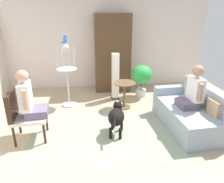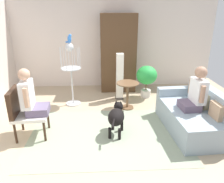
{
  "view_description": "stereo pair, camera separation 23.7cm",
  "coord_description": "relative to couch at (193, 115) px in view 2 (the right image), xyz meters",
  "views": [
    {
      "loc": [
        -0.49,
        -3.56,
        2.28
      ],
      "look_at": [
        -0.06,
        0.08,
        0.87
      ],
      "focal_mm": 34.95,
      "sensor_mm": 36.0,
      "label": 1
    },
    {
      "loc": [
        -0.25,
        -3.58,
        2.28
      ],
      "look_at": [
        -0.06,
        0.08,
        0.87
      ],
      "focal_mm": 34.95,
      "sensor_mm": 36.0,
      "label": 2
    }
  ],
  "objects": [
    {
      "name": "ground_plane",
      "position": [
        -1.55,
        -0.17,
        -0.31
      ],
      "size": [
        6.93,
        6.93,
        0.0
      ],
      "primitive_type": "plane",
      "color": "tan"
    },
    {
      "name": "column_lamp",
      "position": [
        -1.32,
        1.63,
        0.3
      ],
      "size": [
        0.2,
        0.2,
        1.22
      ],
      "color": "#4C4742",
      "rests_on": "ground"
    },
    {
      "name": "armchair",
      "position": [
        -3.23,
        -0.09,
        0.24
      ],
      "size": [
        0.64,
        0.6,
        0.95
      ],
      "color": "#382316",
      "rests_on": "ground"
    },
    {
      "name": "armoire_cabinet",
      "position": [
        -1.31,
        2.37,
        0.77
      ],
      "size": [
        0.99,
        0.56,
        2.15
      ],
      "primitive_type": "cube",
      "color": "#4C331E",
      "rests_on": "ground"
    },
    {
      "name": "person_on_armchair",
      "position": [
        -3.07,
        -0.07,
        0.49
      ],
      "size": [
        0.47,
        0.54,
        0.85
      ],
      "color": "slate"
    },
    {
      "name": "dog",
      "position": [
        -1.53,
        -0.1,
        0.06
      ],
      "size": [
        0.4,
        0.76,
        0.58
      ],
      "color": "black",
      "rests_on": "ground"
    },
    {
      "name": "round_end_table",
      "position": [
        -1.18,
        1.03,
        0.12
      ],
      "size": [
        0.53,
        0.53,
        0.65
      ],
      "color": "brown",
      "rests_on": "ground"
    },
    {
      "name": "potted_plant",
      "position": [
        -0.59,
        1.72,
        0.27
      ],
      "size": [
        0.54,
        0.54,
        0.86
      ],
      "color": "beige",
      "rests_on": "ground"
    },
    {
      "name": "parrot",
      "position": [
        -2.5,
        1.34,
        1.32
      ],
      "size": [
        0.17,
        0.1,
        0.2
      ],
      "color": "blue",
      "rests_on": "bird_cage_stand"
    },
    {
      "name": "back_wall",
      "position": [
        -1.55,
        2.78,
        0.98
      ],
      "size": [
        6.18,
        0.12,
        2.57
      ],
      "primitive_type": "cube",
      "color": "silver",
      "rests_on": "ground"
    },
    {
      "name": "area_rug",
      "position": [
        -1.71,
        -0.13,
        -0.3
      ],
      "size": [
        2.92,
        2.05,
        0.01
      ],
      "primitive_type": "cube",
      "color": "gray",
      "rests_on": "ground"
    },
    {
      "name": "bird_cage_stand",
      "position": [
        -2.52,
        1.34,
        0.6
      ],
      "size": [
        0.48,
        0.48,
        1.53
      ],
      "color": "silver",
      "rests_on": "ground"
    },
    {
      "name": "couch",
      "position": [
        0.0,
        0.0,
        0.0
      ],
      "size": [
        1.0,
        1.69,
        0.84
      ],
      "color": "#8EA0AD",
      "rests_on": "ground"
    },
    {
      "name": "person_on_couch",
      "position": [
        -0.03,
        -0.03,
        0.49
      ],
      "size": [
        0.43,
        0.54,
        0.83
      ],
      "color": "#5F4F65"
    }
  ]
}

